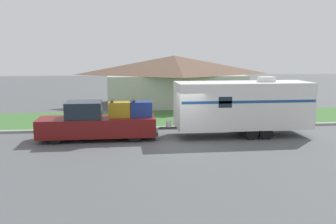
{
  "coord_description": "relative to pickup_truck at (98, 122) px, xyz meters",
  "views": [
    {
      "loc": [
        -2.96,
        -18.25,
        4.53
      ],
      "look_at": [
        -0.49,
        1.46,
        1.4
      ],
      "focal_mm": 40.0,
      "sensor_mm": 36.0,
      "label": 1
    }
  ],
  "objects": [
    {
      "name": "travel_trailer",
      "position": [
        7.86,
        -0.0,
        0.79
      ],
      "size": [
        8.29,
        2.46,
        3.26
      ],
      "color": "black",
      "rests_on": "ground_plane"
    },
    {
      "name": "lawn_strip",
      "position": [
        4.21,
        5.94,
        -0.91
      ],
      "size": [
        80.0,
        7.0,
        0.03
      ],
      "color": "#3D6B33",
      "rests_on": "ground_plane"
    },
    {
      "name": "curb_strip",
      "position": [
        4.21,
        2.29,
        -0.86
      ],
      "size": [
        80.0,
        0.3,
        0.14
      ],
      "color": "#999993",
      "rests_on": "ground_plane"
    },
    {
      "name": "ground_plane",
      "position": [
        4.21,
        -1.46,
        -0.93
      ],
      "size": [
        120.0,
        120.0,
        0.0
      ],
      "primitive_type": "plane",
      "color": "#515456"
    },
    {
      "name": "pickup_truck",
      "position": [
        0.0,
        0.0,
        0.0
      ],
      "size": [
        6.2,
        1.96,
        2.1
      ],
      "color": "black",
      "rests_on": "ground_plane"
    },
    {
      "name": "house_across_street",
      "position": [
        5.9,
        13.13,
        1.32
      ],
      "size": [
        12.38,
        7.45,
        4.33
      ],
      "color": "#B2B2A8",
      "rests_on": "ground_plane"
    },
    {
      "name": "mailbox",
      "position": [
        0.81,
        2.87,
        0.11
      ],
      "size": [
        0.48,
        0.2,
        1.35
      ],
      "color": "brown",
      "rests_on": "ground_plane"
    }
  ]
}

